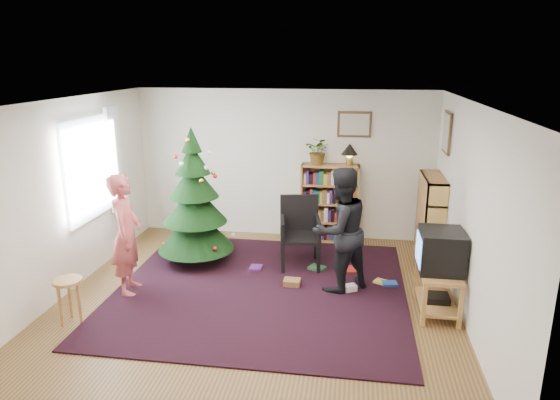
# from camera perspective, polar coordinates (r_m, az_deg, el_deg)

# --- Properties ---
(floor) EXTENTS (5.00, 5.00, 0.00)m
(floor) POSITION_cam_1_polar(r_m,az_deg,el_deg) (6.52, -2.67, -11.29)
(floor) COLOR brown
(floor) RESTS_ON ground
(ceiling) EXTENTS (5.00, 5.00, 0.00)m
(ceiling) POSITION_cam_1_polar(r_m,az_deg,el_deg) (5.82, -2.99, 11.17)
(ceiling) COLOR white
(ceiling) RESTS_ON wall_back
(wall_back) EXTENTS (5.00, 0.02, 2.50)m
(wall_back) POSITION_cam_1_polar(r_m,az_deg,el_deg) (8.45, 0.48, 4.09)
(wall_back) COLOR silver
(wall_back) RESTS_ON floor
(wall_front) EXTENTS (5.00, 0.02, 2.50)m
(wall_front) POSITION_cam_1_polar(r_m,az_deg,el_deg) (3.80, -10.28, -11.39)
(wall_front) COLOR silver
(wall_front) RESTS_ON floor
(wall_left) EXTENTS (0.02, 5.00, 2.50)m
(wall_left) POSITION_cam_1_polar(r_m,az_deg,el_deg) (6.98, -23.40, 0.22)
(wall_left) COLOR silver
(wall_left) RESTS_ON floor
(wall_right) EXTENTS (0.02, 5.00, 2.50)m
(wall_right) POSITION_cam_1_polar(r_m,az_deg,el_deg) (6.10, 20.91, -1.65)
(wall_right) COLOR silver
(wall_right) RESTS_ON floor
(rug) EXTENTS (3.80, 3.60, 0.02)m
(rug) POSITION_cam_1_polar(r_m,az_deg,el_deg) (6.78, -2.18, -10.07)
(rug) COLOR black
(rug) RESTS_ON floor
(window_pane) EXTENTS (0.04, 1.20, 1.40)m
(window_pane) POSITION_cam_1_polar(r_m,az_deg,el_deg) (7.40, -21.03, 3.31)
(window_pane) COLOR silver
(window_pane) RESTS_ON wall_left
(curtain) EXTENTS (0.06, 0.35, 1.60)m
(curtain) POSITION_cam_1_polar(r_m,az_deg,el_deg) (7.99, -18.37, 4.42)
(curtain) COLOR silver
(curtain) RESTS_ON wall_left
(picture_back) EXTENTS (0.55, 0.03, 0.42)m
(picture_back) POSITION_cam_1_polar(r_m,az_deg,el_deg) (8.23, 8.51, 8.55)
(picture_back) COLOR #4C3319
(picture_back) RESTS_ON wall_back
(picture_right) EXTENTS (0.03, 0.50, 0.60)m
(picture_right) POSITION_cam_1_polar(r_m,az_deg,el_deg) (7.63, 18.56, 7.33)
(picture_right) COLOR #4C3319
(picture_right) RESTS_ON wall_right
(christmas_tree) EXTENTS (1.13, 1.13, 2.05)m
(christmas_tree) POSITION_cam_1_polar(r_m,az_deg,el_deg) (7.46, -9.73, -0.88)
(christmas_tree) COLOR #3F2816
(christmas_tree) RESTS_ON rug
(bookshelf_back) EXTENTS (0.95, 0.30, 1.30)m
(bookshelf_back) POSITION_cam_1_polar(r_m,az_deg,el_deg) (8.36, 5.67, -0.25)
(bookshelf_back) COLOR gold
(bookshelf_back) RESTS_ON floor
(bookshelf_right) EXTENTS (0.30, 0.95, 1.30)m
(bookshelf_right) POSITION_cam_1_polar(r_m,az_deg,el_deg) (7.86, 16.80, -1.92)
(bookshelf_right) COLOR gold
(bookshelf_right) RESTS_ON floor
(tv_stand) EXTENTS (0.46, 0.83, 0.55)m
(tv_stand) POSITION_cam_1_polar(r_m,az_deg,el_deg) (6.40, 17.55, -9.45)
(tv_stand) COLOR gold
(tv_stand) RESTS_ON floor
(crt_tv) EXTENTS (0.52, 0.56, 0.49)m
(crt_tv) POSITION_cam_1_polar(r_m,az_deg,el_deg) (6.21, 17.89, -5.51)
(crt_tv) COLOR black
(crt_tv) RESTS_ON tv_stand
(armchair) EXTENTS (0.65, 0.66, 1.04)m
(armchair) POSITION_cam_1_polar(r_m,az_deg,el_deg) (7.37, 2.40, -3.27)
(armchair) COLOR black
(armchair) RESTS_ON rug
(stool) EXTENTS (0.33, 0.33, 0.54)m
(stool) POSITION_cam_1_polar(r_m,az_deg,el_deg) (6.31, -23.03, -9.37)
(stool) COLOR gold
(stool) RESTS_ON floor
(person_standing) EXTENTS (0.49, 0.65, 1.60)m
(person_standing) POSITION_cam_1_polar(r_m,az_deg,el_deg) (6.72, -17.16, -3.78)
(person_standing) COLOR #C14D4D
(person_standing) RESTS_ON rug
(person_by_chair) EXTENTS (1.02, 1.00, 1.66)m
(person_by_chair) POSITION_cam_1_polar(r_m,az_deg,el_deg) (6.52, 6.90, -3.46)
(person_by_chair) COLOR black
(person_by_chair) RESTS_ON rug
(potted_plant) EXTENTS (0.50, 0.47, 0.45)m
(potted_plant) POSITION_cam_1_polar(r_m,az_deg,el_deg) (8.18, 4.43, 5.61)
(potted_plant) COLOR gray
(potted_plant) RESTS_ON bookshelf_back
(table_lamp) EXTENTS (0.27, 0.27, 0.36)m
(table_lamp) POSITION_cam_1_polar(r_m,az_deg,el_deg) (8.16, 7.95, 5.61)
(table_lamp) COLOR #A57F33
(table_lamp) RESTS_ON bookshelf_back
(floor_clutter) EXTENTS (2.10, 0.85, 0.08)m
(floor_clutter) POSITION_cam_1_polar(r_m,az_deg,el_deg) (7.07, 5.99, -8.74)
(floor_clutter) COLOR #A51E19
(floor_clutter) RESTS_ON rug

